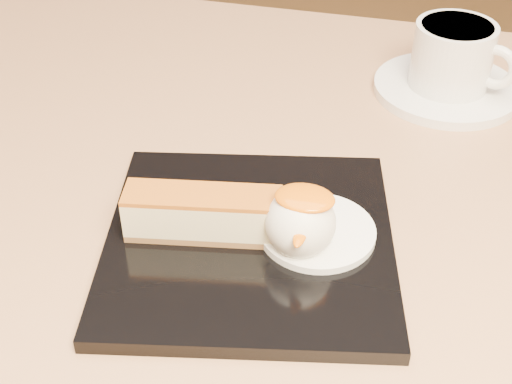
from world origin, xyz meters
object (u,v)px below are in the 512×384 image
(saucer, at_px, (446,89))
(coffee_cup, at_px, (454,55))
(dessert_plate, at_px, (250,242))
(table, at_px, (220,323))
(cheesecake, at_px, (203,214))
(ice_cream_scoop, at_px, (300,223))

(saucer, distance_m, coffee_cup, 0.04)
(dessert_plate, relative_size, saucer, 1.47)
(table, relative_size, cheesecake, 6.54)
(ice_cream_scoop, distance_m, coffee_cup, 0.31)
(table, height_order, dessert_plate, dessert_plate)
(cheesecake, height_order, ice_cream_scoop, ice_cream_scoop)
(cheesecake, xyz_separation_m, coffee_cup, (0.17, 0.29, 0.01))
(dessert_plate, height_order, ice_cream_scoop, ice_cream_scoop)
(cheesecake, bearing_deg, saucer, 49.27)
(ice_cream_scoop, height_order, saucer, ice_cream_scoop)
(coffee_cup, bearing_deg, table, -109.27)
(cheesecake, bearing_deg, ice_cream_scoop, -9.98)
(table, relative_size, saucer, 5.33)
(dessert_plate, height_order, coffee_cup, coffee_cup)
(dessert_plate, xyz_separation_m, ice_cream_scoop, (0.04, -0.00, 0.03))
(ice_cream_scoop, bearing_deg, table, 146.01)
(dessert_plate, relative_size, ice_cream_scoop, 4.19)
(coffee_cup, bearing_deg, ice_cream_scoop, -89.76)
(table, relative_size, ice_cream_scoop, 15.25)
(ice_cream_scoop, bearing_deg, saucer, 71.45)
(cheesecake, distance_m, coffee_cup, 0.34)
(table, distance_m, coffee_cup, 0.36)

